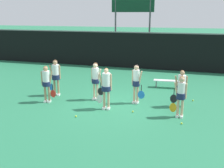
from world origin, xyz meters
TOP-DOWN VIEW (x-y plane):
  - ground_plane at (0.00, 0.00)m, footprint 140.00×140.00m
  - fence_windscreen at (0.00, 8.31)m, footprint 60.00×0.08m
  - scoreboard at (-1.42, 10.22)m, footprint 3.40×0.15m
  - bench_courtside at (2.19, 3.58)m, footprint 1.66×0.51m
  - player_0 at (-2.92, -0.54)m, footprint 0.65×0.38m
  - player_1 at (-0.04, -0.61)m, footprint 0.67×0.40m
  - player_2 at (3.01, -0.62)m, footprint 0.62×0.34m
  - player_3 at (-3.04, 0.52)m, footprint 0.66×0.40m
  - player_4 at (-0.91, 0.45)m, footprint 0.64×0.36m
  - player_5 at (1.01, 0.52)m, footprint 0.62×0.34m
  - player_6 at (2.97, 0.64)m, footprint 0.69×0.40m
  - tennis_ball_0 at (1.13, -0.66)m, footprint 0.07×0.07m
  - tennis_ball_1 at (3.51, 1.57)m, footprint 0.07×0.07m
  - tennis_ball_2 at (-0.90, -1.84)m, footprint 0.07×0.07m
  - tennis_ball_3 at (-3.68, 0.98)m, footprint 0.07×0.07m
  - tennis_ball_4 at (3.13, -1.32)m, footprint 0.07×0.07m

SIDE VIEW (x-z plane):
  - ground_plane at x=0.00m, z-range 0.00..0.00m
  - tennis_ball_3 at x=-3.68m, z-range 0.00..0.07m
  - tennis_ball_0 at x=1.13m, z-range 0.00..0.07m
  - tennis_ball_1 at x=3.51m, z-range 0.00..0.07m
  - tennis_ball_4 at x=3.13m, z-range 0.00..0.07m
  - tennis_ball_2 at x=-0.90m, z-range 0.00..0.07m
  - bench_courtside at x=2.19m, z-range 0.15..0.58m
  - player_6 at x=2.97m, z-range 0.14..1.77m
  - player_2 at x=3.01m, z-range 0.15..1.82m
  - player_0 at x=-2.92m, z-range 0.16..1.86m
  - player_5 at x=1.01m, z-range 0.16..1.95m
  - player_1 at x=-0.04m, z-range 0.17..1.96m
  - player_4 at x=-0.91m, z-range 0.17..1.96m
  - player_3 at x=-3.04m, z-range 0.18..1.98m
  - fence_windscreen at x=0.00m, z-range 0.01..2.71m
  - scoreboard at x=-1.42m, z-range 1.59..7.46m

